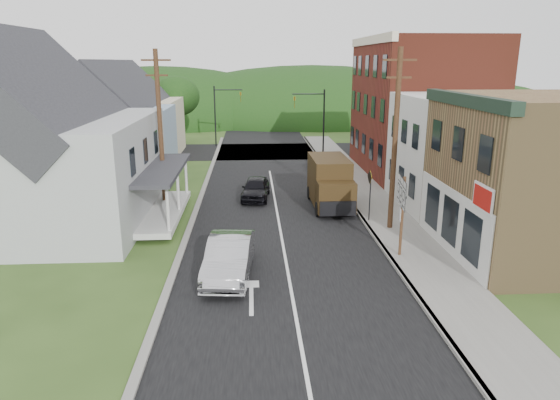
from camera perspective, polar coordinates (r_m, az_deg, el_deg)
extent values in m
plane|color=#2D4719|center=(22.02, 0.61, -6.67)|extent=(120.00, 120.00, 0.00)
cube|color=black|center=(31.49, -0.64, 0.22)|extent=(9.00, 90.00, 0.02)
cube|color=black|center=(48.08, -1.60, 5.59)|extent=(60.00, 9.00, 0.02)
cube|color=slate|center=(30.41, 10.72, -0.47)|extent=(2.80, 55.00, 0.15)
cube|color=slate|center=(30.11, 8.23, -0.52)|extent=(0.20, 55.00, 0.15)
cube|color=slate|center=(29.70, -9.45, -0.83)|extent=(0.30, 55.00, 0.12)
cube|color=olive|center=(24.47, 28.09, 2.31)|extent=(8.00, 8.00, 7.00)
cube|color=silver|center=(31.02, 21.01, 5.10)|extent=(8.00, 7.00, 6.50)
cube|color=maroon|center=(39.58, 15.67, 10.17)|extent=(8.00, 12.00, 10.00)
cube|color=#ADB0B2|center=(28.93, -24.76, 2.99)|extent=(10.00, 12.00, 5.50)
cube|color=#8699B7|center=(38.98, -17.63, 6.24)|extent=(7.00, 8.00, 5.00)
cube|color=beige|center=(47.78, -15.65, 7.99)|extent=(7.00, 8.00, 5.00)
cylinder|color=#472D19|center=(25.14, 13.00, 6.40)|extent=(0.26, 0.26, 9.00)
cube|color=#472D19|center=(24.85, 13.56, 15.30)|extent=(1.60, 0.10, 0.10)
cube|color=#472D19|center=(24.86, 13.44, 13.46)|extent=(1.20, 0.10, 0.10)
cylinder|color=#472D19|center=(29.04, -13.50, 7.56)|extent=(0.26, 0.26, 9.00)
cube|color=#472D19|center=(28.79, -14.01, 15.26)|extent=(1.60, 0.10, 0.10)
cube|color=#472D19|center=(28.80, -13.90, 13.67)|extent=(1.20, 0.10, 0.10)
cylinder|color=black|center=(44.62, 5.01, 8.65)|extent=(0.14, 0.14, 6.00)
cylinder|color=black|center=(44.21, 3.26, 12.00)|extent=(2.80, 0.10, 0.10)
imported|color=olive|center=(44.13, 1.67, 11.10)|extent=(0.16, 0.20, 1.00)
cylinder|color=black|center=(51.24, -7.43, 9.47)|extent=(0.14, 0.14, 6.00)
cylinder|color=black|center=(50.95, -5.93, 12.42)|extent=(2.80, 0.10, 0.10)
imported|color=olive|center=(50.96, -4.53, 11.66)|extent=(0.16, 0.20, 1.00)
cylinder|color=#382616|center=(36.46, -28.64, 3.59)|extent=(0.36, 0.36, 3.92)
ellipsoid|color=black|center=(36.06, -29.25, 8.15)|extent=(4.80, 4.80, 4.08)
cylinder|color=#382616|center=(44.40, -26.80, 6.20)|extent=(0.36, 0.36, 4.76)
ellipsoid|color=black|center=(44.06, -27.37, 10.77)|extent=(5.80, 5.80, 4.93)
cylinder|color=#382616|center=(53.26, -11.62, 8.39)|extent=(0.36, 0.36, 3.92)
ellipsoid|color=black|center=(52.99, -11.80, 11.54)|extent=(4.80, 4.80, 4.08)
ellipsoid|color=black|center=(75.81, -2.28, 9.25)|extent=(90.00, 30.00, 16.00)
imported|color=#B0B0B5|center=(20.09, -5.80, -6.55)|extent=(2.09, 4.97, 1.60)
imported|color=black|center=(31.16, -2.79, 1.33)|extent=(2.01, 4.12, 1.36)
cube|color=black|center=(29.79, 5.60, 2.39)|extent=(2.13, 4.00, 2.62)
cube|color=black|center=(27.65, 6.38, 0.37)|extent=(2.10, 1.47, 1.72)
cube|color=black|center=(27.65, 6.36, 1.91)|extent=(1.91, 1.11, 0.05)
cube|color=black|center=(27.05, 6.64, -0.98)|extent=(1.99, 0.16, 0.81)
cylinder|color=black|center=(27.78, 4.38, -1.06)|extent=(0.26, 0.82, 0.81)
cylinder|color=black|center=(28.12, 8.21, -0.97)|extent=(0.26, 0.82, 0.81)
cylinder|color=black|center=(31.23, 3.42, 0.84)|extent=(0.26, 0.82, 0.81)
cylinder|color=black|center=(31.53, 6.84, 0.89)|extent=(0.26, 0.82, 0.81)
cube|color=#472D19|center=(22.07, 13.78, -1.84)|extent=(0.12, 0.12, 3.51)
cube|color=black|center=(21.76, 13.81, 0.94)|extent=(0.32, 1.99, 0.08)
cube|color=silver|center=(20.98, 14.07, 1.65)|extent=(0.10, 0.55, 0.22)
cube|color=silver|center=(21.09, 13.99, 0.46)|extent=(0.10, 0.60, 0.55)
cube|color=silver|center=(21.20, 13.91, -0.72)|extent=(0.10, 0.55, 0.28)
cube|color=silver|center=(21.65, 13.78, 2.10)|extent=(0.10, 0.55, 0.22)
cube|color=silver|center=(21.76, 13.70, 0.94)|extent=(0.10, 0.60, 0.55)
cube|color=silver|center=(21.87, 13.63, -0.20)|extent=(0.10, 0.55, 0.28)
cube|color=silver|center=(22.33, 13.51, 2.51)|extent=(0.10, 0.55, 0.22)
cube|color=silver|center=(22.43, 13.43, 1.39)|extent=(0.10, 0.60, 0.55)
cube|color=silver|center=(22.54, 13.36, 0.28)|extent=(0.10, 0.55, 0.28)
cube|color=silver|center=(22.02, 13.54, -1.58)|extent=(0.08, 0.45, 0.55)
cylinder|color=black|center=(26.71, 10.24, 0.36)|extent=(0.07, 0.07, 2.58)
cube|color=black|center=(26.44, 10.21, 2.61)|extent=(0.06, 0.76, 0.76)
cube|color=yellow|center=(26.44, 10.24, 2.61)|extent=(0.07, 0.69, 0.69)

